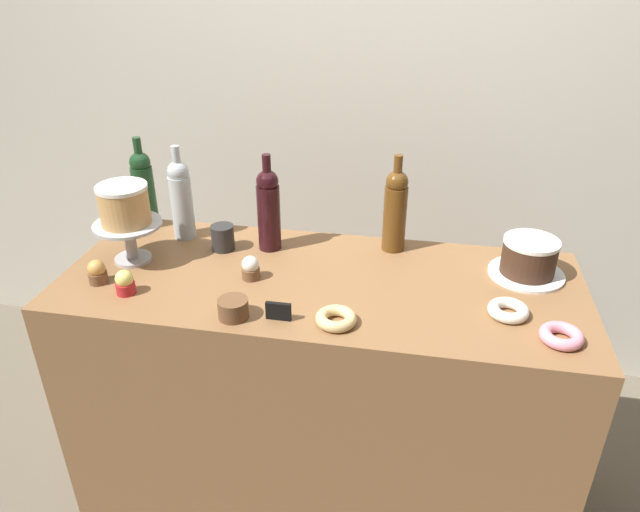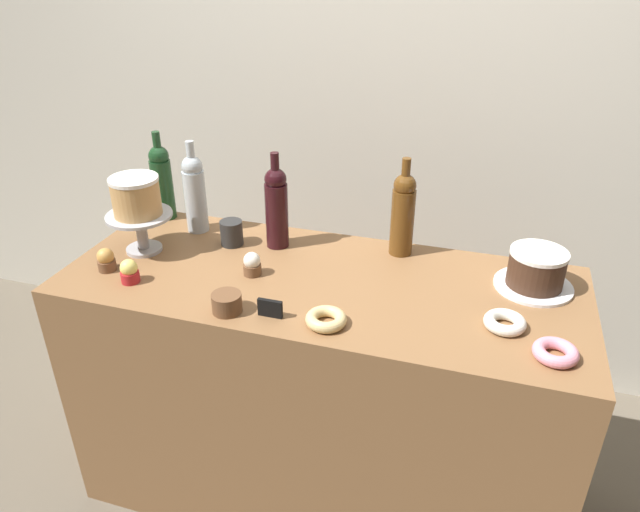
{
  "view_description": "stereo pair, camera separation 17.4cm",
  "coord_description": "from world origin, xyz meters",
  "px_view_note": "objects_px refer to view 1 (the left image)",
  "views": [
    {
      "loc": [
        0.28,
        -1.51,
        1.8
      ],
      "look_at": [
        0.0,
        0.0,
        0.97
      ],
      "focal_mm": 32.8,
      "sensor_mm": 36.0,
      "label": 1
    },
    {
      "loc": [
        0.45,
        -1.46,
        1.8
      ],
      "look_at": [
        0.0,
        0.0,
        0.97
      ],
      "focal_mm": 32.8,
      "sensor_mm": 36.0,
      "label": 2
    }
  ],
  "objects_px": {
    "cupcake_vanilla": "(251,268)",
    "cookie_stack": "(233,308)",
    "cupcake_lemon": "(125,283)",
    "price_sign_chalkboard": "(278,311)",
    "wine_bottle_amber": "(395,209)",
    "donut_glazed": "(336,318)",
    "donut_sugar": "(508,310)",
    "chocolate_round_cake": "(529,256)",
    "wine_bottle_green": "(144,188)",
    "white_layer_cake": "(124,204)",
    "wine_bottle_dark_red": "(269,208)",
    "cupcake_caramel": "(97,272)",
    "coffee_cup_ceramic": "(223,238)",
    "wine_bottle_clear": "(181,198)",
    "donut_pink": "(561,336)",
    "cake_stand_pedestal": "(129,235)"
  },
  "relations": [
    {
      "from": "cupcake_vanilla",
      "to": "cookie_stack",
      "type": "bearing_deg",
      "value": -86.36
    },
    {
      "from": "cupcake_lemon",
      "to": "price_sign_chalkboard",
      "type": "distance_m",
      "value": 0.47
    },
    {
      "from": "wine_bottle_amber",
      "to": "cookie_stack",
      "type": "bearing_deg",
      "value": -129.19
    },
    {
      "from": "donut_glazed",
      "to": "donut_sugar",
      "type": "height_order",
      "value": "same"
    },
    {
      "from": "chocolate_round_cake",
      "to": "wine_bottle_green",
      "type": "xyz_separation_m",
      "value": [
        -1.3,
        0.12,
        0.08
      ]
    },
    {
      "from": "white_layer_cake",
      "to": "wine_bottle_amber",
      "type": "bearing_deg",
      "value": 16.19
    },
    {
      "from": "chocolate_round_cake",
      "to": "wine_bottle_dark_red",
      "type": "height_order",
      "value": "wine_bottle_dark_red"
    },
    {
      "from": "cupcake_caramel",
      "to": "coffee_cup_ceramic",
      "type": "xyz_separation_m",
      "value": [
        0.3,
        0.28,
        0.01
      ]
    },
    {
      "from": "chocolate_round_cake",
      "to": "wine_bottle_clear",
      "type": "xyz_separation_m",
      "value": [
        -1.14,
        0.06,
        0.08
      ]
    },
    {
      "from": "donut_pink",
      "to": "cookie_stack",
      "type": "height_order",
      "value": "cookie_stack"
    },
    {
      "from": "wine_bottle_clear",
      "to": "price_sign_chalkboard",
      "type": "xyz_separation_m",
      "value": [
        0.44,
        -0.43,
        -0.12
      ]
    },
    {
      "from": "chocolate_round_cake",
      "to": "coffee_cup_ceramic",
      "type": "xyz_separation_m",
      "value": [
        -0.97,
        -0.01,
        -0.02
      ]
    },
    {
      "from": "wine_bottle_amber",
      "to": "wine_bottle_dark_red",
      "type": "relative_size",
      "value": 1.0
    },
    {
      "from": "cake_stand_pedestal",
      "to": "wine_bottle_green",
      "type": "xyz_separation_m",
      "value": [
        -0.07,
        0.26,
        0.05
      ]
    },
    {
      "from": "wine_bottle_green",
      "to": "donut_pink",
      "type": "height_order",
      "value": "wine_bottle_green"
    },
    {
      "from": "chocolate_round_cake",
      "to": "wine_bottle_dark_red",
      "type": "bearing_deg",
      "value": 177.75
    },
    {
      "from": "price_sign_chalkboard",
      "to": "coffee_cup_ceramic",
      "type": "bearing_deg",
      "value": 127.58
    },
    {
      "from": "chocolate_round_cake",
      "to": "price_sign_chalkboard",
      "type": "relative_size",
      "value": 2.36
    },
    {
      "from": "cake_stand_pedestal",
      "to": "white_layer_cake",
      "type": "xyz_separation_m",
      "value": [
        -0.0,
        -0.0,
        0.11
      ]
    },
    {
      "from": "white_layer_cake",
      "to": "wine_bottle_dark_red",
      "type": "xyz_separation_m",
      "value": [
        0.41,
        0.17,
        -0.05
      ]
    },
    {
      "from": "cupcake_vanilla",
      "to": "cookie_stack",
      "type": "height_order",
      "value": "cupcake_vanilla"
    },
    {
      "from": "cake_stand_pedestal",
      "to": "wine_bottle_dark_red",
      "type": "xyz_separation_m",
      "value": [
        0.41,
        0.17,
        0.05
      ]
    },
    {
      "from": "coffee_cup_ceramic",
      "to": "cupcake_vanilla",
      "type": "bearing_deg",
      "value": -49.12
    },
    {
      "from": "chocolate_round_cake",
      "to": "wine_bottle_dark_red",
      "type": "distance_m",
      "value": 0.83
    },
    {
      "from": "cookie_stack",
      "to": "cupcake_lemon",
      "type": "bearing_deg",
      "value": 170.14
    },
    {
      "from": "white_layer_cake",
      "to": "chocolate_round_cake",
      "type": "bearing_deg",
      "value": 6.25
    },
    {
      "from": "wine_bottle_dark_red",
      "to": "cupcake_lemon",
      "type": "relative_size",
      "value": 4.38
    },
    {
      "from": "chocolate_round_cake",
      "to": "donut_glazed",
      "type": "distance_m",
      "value": 0.65
    },
    {
      "from": "wine_bottle_green",
      "to": "cupcake_lemon",
      "type": "height_order",
      "value": "wine_bottle_green"
    },
    {
      "from": "chocolate_round_cake",
      "to": "white_layer_cake",
      "type": "bearing_deg",
      "value": -173.75
    },
    {
      "from": "white_layer_cake",
      "to": "cupcake_caramel",
      "type": "distance_m",
      "value": 0.22
    },
    {
      "from": "white_layer_cake",
      "to": "cupcake_lemon",
      "type": "distance_m",
      "value": 0.26
    },
    {
      "from": "chocolate_round_cake",
      "to": "donut_sugar",
      "type": "bearing_deg",
      "value": -107.7
    },
    {
      "from": "cupcake_lemon",
      "to": "cake_stand_pedestal",
      "type": "bearing_deg",
      "value": 110.73
    },
    {
      "from": "wine_bottle_amber",
      "to": "donut_sugar",
      "type": "height_order",
      "value": "wine_bottle_amber"
    },
    {
      "from": "cupcake_lemon",
      "to": "coffee_cup_ceramic",
      "type": "bearing_deg",
      "value": 59.35
    },
    {
      "from": "white_layer_cake",
      "to": "cookie_stack",
      "type": "xyz_separation_m",
      "value": [
        0.42,
        -0.25,
        -0.17
      ]
    },
    {
      "from": "wine_bottle_green",
      "to": "donut_sugar",
      "type": "relative_size",
      "value": 2.91
    },
    {
      "from": "wine_bottle_amber",
      "to": "coffee_cup_ceramic",
      "type": "relative_size",
      "value": 3.83
    },
    {
      "from": "wine_bottle_amber",
      "to": "cupcake_caramel",
      "type": "relative_size",
      "value": 4.38
    },
    {
      "from": "cake_stand_pedestal",
      "to": "donut_sugar",
      "type": "relative_size",
      "value": 1.9
    },
    {
      "from": "donut_glazed",
      "to": "donut_sugar",
      "type": "relative_size",
      "value": 1.0
    },
    {
      "from": "cupcake_caramel",
      "to": "cookie_stack",
      "type": "height_order",
      "value": "cupcake_caramel"
    },
    {
      "from": "cake_stand_pedestal",
      "to": "wine_bottle_green",
      "type": "distance_m",
      "value": 0.27
    },
    {
      "from": "wine_bottle_dark_red",
      "to": "wine_bottle_clear",
      "type": "bearing_deg",
      "value": 174.74
    },
    {
      "from": "white_layer_cake",
      "to": "cookie_stack",
      "type": "bearing_deg",
      "value": -30.79
    },
    {
      "from": "wine_bottle_green",
      "to": "wine_bottle_dark_red",
      "type": "height_order",
      "value": "same"
    },
    {
      "from": "cupcake_vanilla",
      "to": "donut_sugar",
      "type": "xyz_separation_m",
      "value": [
        0.75,
        -0.06,
        -0.02
      ]
    },
    {
      "from": "cake_stand_pedestal",
      "to": "wine_bottle_dark_red",
      "type": "distance_m",
      "value": 0.45
    },
    {
      "from": "price_sign_chalkboard",
      "to": "donut_pink",
      "type": "bearing_deg",
      "value": 2.99
    }
  ]
}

